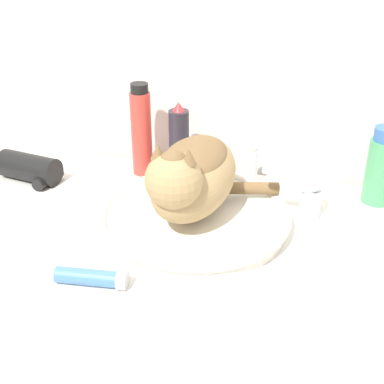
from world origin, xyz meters
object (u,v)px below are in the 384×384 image
object	(u,v)px
deodorant_stick	(249,163)
hair_dryer	(30,168)
cat	(192,175)
hairspray_can_black	(179,143)
cream_tube	(93,278)
mouthwash_bottle	(381,167)
shampoo_bottle_tall	(141,131)
faucet	(306,191)

from	to	relation	value
deodorant_stick	hair_dryer	distance (m)	0.54
cat	hairspray_can_black	xyz separation A→B (m)	(-0.10, 0.24, -0.04)
cream_tube	hair_dryer	size ratio (longest dim) A/B	0.75
cat	hairspray_can_black	distance (m)	0.26
deodorant_stick	mouthwash_bottle	bearing A→B (deg)	0.00
cat	deodorant_stick	size ratio (longest dim) A/B	2.55
deodorant_stick	hairspray_can_black	size ratio (longest dim) A/B	0.62
cream_tube	mouthwash_bottle	bearing A→B (deg)	42.67
cat	mouthwash_bottle	distance (m)	0.45
deodorant_stick	mouthwash_bottle	size ratio (longest dim) A/B	0.68
mouthwash_bottle	hairspray_can_black	bearing A→B (deg)	180.00
cat	cream_tube	world-z (taller)	cat
shampoo_bottle_tall	deodorant_stick	bearing A→B (deg)	0.00
shampoo_bottle_tall	hair_dryer	xyz separation A→B (m)	(-0.26, -0.12, -0.08)
cream_tube	hair_dryer	world-z (taller)	hair_dryer
faucet	mouthwash_bottle	xyz separation A→B (m)	(0.15, 0.12, 0.02)
cat	hairspray_can_black	world-z (taller)	cat
cat	hair_dryer	size ratio (longest dim) A/B	1.72
deodorant_stick	hairspray_can_black	distance (m)	0.18
faucet	cream_tube	bearing A→B (deg)	20.84
cream_tube	hair_dryer	distance (m)	0.48
cat	mouthwash_bottle	world-z (taller)	cat
mouthwash_bottle	hairspray_can_black	world-z (taller)	hairspray_can_black
deodorant_stick	mouthwash_bottle	distance (m)	0.30
deodorant_stick	shampoo_bottle_tall	size ratio (longest dim) A/B	0.52
faucet	hair_dryer	world-z (taller)	faucet
hairspray_can_black	cat	bearing A→B (deg)	-67.34
shampoo_bottle_tall	hairspray_can_black	distance (m)	0.10
hairspray_can_black	hair_dryer	xyz separation A→B (m)	(-0.35, -0.12, -0.06)
shampoo_bottle_tall	hairspray_can_black	size ratio (longest dim) A/B	1.19
hairspray_can_black	cream_tube	bearing A→B (deg)	-93.13
cream_tube	hair_dryer	bearing A→B (deg)	133.48
cat	hair_dryer	xyz separation A→B (m)	(-0.45, 0.12, -0.10)
cat	faucet	size ratio (longest dim) A/B	2.25
hairspray_can_black	mouthwash_bottle	bearing A→B (deg)	0.00
hair_dryer	mouthwash_bottle	bearing A→B (deg)	-163.44
faucet	hair_dryer	distance (m)	0.68
hairspray_can_black	hair_dryer	size ratio (longest dim) A/B	1.09
cat	shampoo_bottle_tall	size ratio (longest dim) A/B	1.33
faucet	deodorant_stick	world-z (taller)	faucet
deodorant_stick	mouthwash_bottle	world-z (taller)	mouthwash_bottle
cat	cream_tube	bearing A→B (deg)	-24.26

